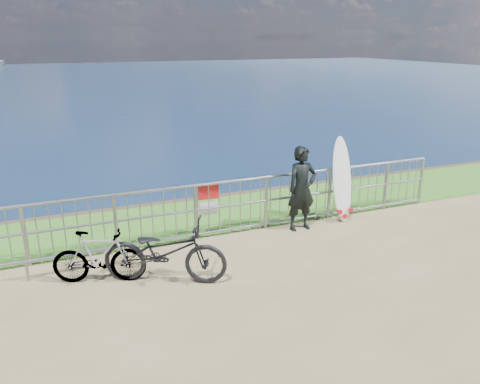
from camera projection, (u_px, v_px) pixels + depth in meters
name	position (u px, v px, depth m)	size (l,w,h in m)	color
grass_strip	(203.00, 216.00, 10.29)	(120.00, 120.00, 0.00)	#31721F
railing	(221.00, 208.00, 9.15)	(10.06, 0.10, 1.13)	gray
surfer	(302.00, 189.00, 9.39)	(0.63, 0.41, 1.73)	black
surfboard	(342.00, 183.00, 9.89)	(0.50, 0.45, 1.81)	white
bicycle_near	(165.00, 252.00, 7.42)	(0.69, 1.98, 1.04)	black
bicycle_far	(99.00, 257.00, 7.42)	(0.42, 1.48, 0.89)	black
bike_rack	(77.00, 256.00, 7.76)	(1.76, 0.05, 0.37)	gray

